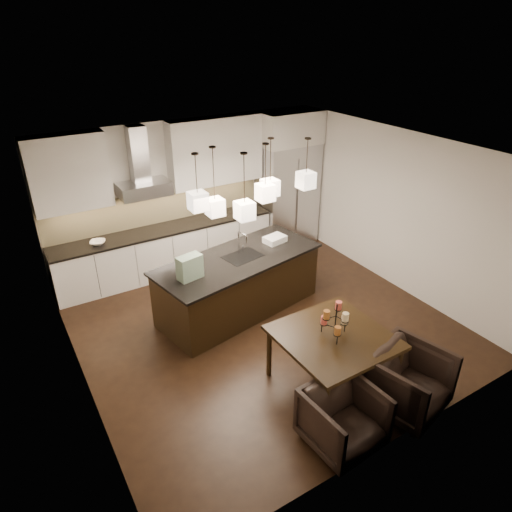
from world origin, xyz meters
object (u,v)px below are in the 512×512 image
island_body (239,285)px  armchair_right (408,381)px  armchair_left (343,419)px  refrigerator (287,195)px  dining_table (332,360)px

island_body → armchair_right: island_body is taller
armchair_left → refrigerator: bearing=58.6°
dining_table → armchair_right: bearing=-56.4°
island_body → armchair_right: size_ratio=2.94×
island_body → armchair_left: bearing=-107.0°
refrigerator → armchair_left: (-2.55, -4.82, -0.70)m
island_body → armchair_right: 3.09m
armchair_right → refrigerator: bearing=58.9°
island_body → armchair_left: 3.04m
refrigerator → armchair_right: (-1.50, -4.81, -0.66)m
armchair_left → armchair_right: size_ratio=0.90×
refrigerator → island_body: refrigerator is taller
island_body → dining_table: 2.21m
refrigerator → armchair_left: size_ratio=2.63×
dining_table → armchair_right: armchair_right is taller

